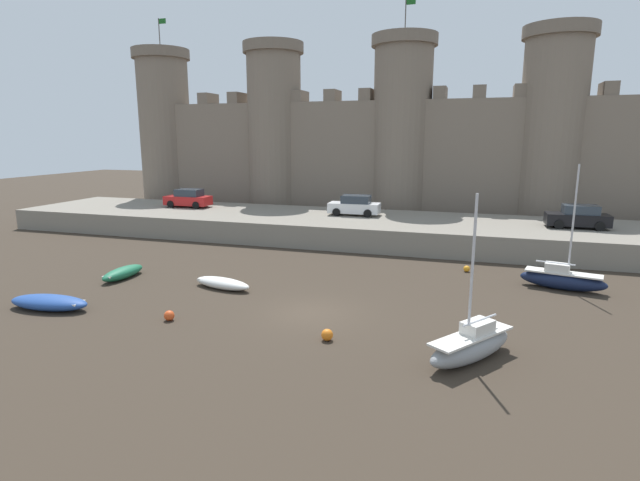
% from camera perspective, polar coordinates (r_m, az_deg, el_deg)
% --- Properties ---
extents(ground_plane, '(160.00, 160.00, 0.00)m').
position_cam_1_polar(ground_plane, '(23.27, -1.07, -8.29)').
color(ground_plane, '#382D23').
extents(quay_road, '(62.66, 10.00, 1.70)m').
position_cam_1_polar(quay_road, '(39.33, 7.00, 1.28)').
color(quay_road, gray).
rests_on(quay_road, ground).
extents(castle, '(56.54, 5.89, 19.84)m').
position_cam_1_polar(castle, '(47.69, 9.28, 10.96)').
color(castle, '#7A6B5B').
rests_on(castle, ground).
extents(rowboat_foreground_centre, '(4.09, 1.78, 0.69)m').
position_cam_1_polar(rowboat_foreground_centre, '(26.83, -28.56, -6.20)').
color(rowboat_foreground_centre, '#234793').
rests_on(rowboat_foreground_centre, ground).
extents(sailboat_midflat_right, '(3.40, 4.16, 6.12)m').
position_cam_1_polar(sailboat_midflat_right, '(19.24, 16.91, -11.33)').
color(sailboat_midflat_right, gray).
rests_on(sailboat_midflat_right, ground).
extents(rowboat_near_channel_right, '(1.11, 3.14, 0.66)m').
position_cam_1_polar(rowboat_near_channel_right, '(30.77, -21.60, -3.43)').
color(rowboat_near_channel_right, '#1E6B47').
rests_on(rowboat_near_channel_right, ground).
extents(rowboat_midflat_centre, '(3.61, 1.72, 0.58)m').
position_cam_1_polar(rowboat_midflat_centre, '(27.27, -11.10, -4.78)').
color(rowboat_midflat_centre, silver).
rests_on(rowboat_midflat_centre, ground).
extents(sailboat_foreground_left, '(4.39, 2.03, 6.63)m').
position_cam_1_polar(sailboat_foreground_left, '(29.52, 25.95, -3.94)').
color(sailboat_foreground_left, '#141E3D').
rests_on(sailboat_foreground_left, ground).
extents(mooring_buoy_mid_mud, '(0.48, 0.48, 0.48)m').
position_cam_1_polar(mooring_buoy_mid_mud, '(20.24, 0.82, -10.73)').
color(mooring_buoy_mid_mud, orange).
rests_on(mooring_buoy_mid_mud, ground).
extents(mooring_buoy_near_shore, '(0.38, 0.38, 0.38)m').
position_cam_1_polar(mooring_buoy_near_shore, '(31.29, 16.42, -3.12)').
color(mooring_buoy_near_shore, orange).
rests_on(mooring_buoy_near_shore, ground).
extents(mooring_buoy_near_channel, '(0.46, 0.46, 0.46)m').
position_cam_1_polar(mooring_buoy_near_channel, '(23.27, -16.85, -8.22)').
color(mooring_buoy_near_channel, '#E04C1E').
rests_on(mooring_buoy_near_channel, ground).
extents(car_quay_west, '(4.15, 1.97, 1.62)m').
position_cam_1_polar(car_quay_west, '(40.53, 3.98, 3.99)').
color(car_quay_west, silver).
rests_on(car_quay_west, quay_road).
extents(car_quay_east, '(4.15, 1.97, 1.62)m').
position_cam_1_polar(car_quay_east, '(39.13, 27.40, 2.40)').
color(car_quay_east, black).
rests_on(car_quay_east, quay_road).
extents(car_quay_centre_west, '(4.15, 1.97, 1.62)m').
position_cam_1_polar(car_quay_centre_west, '(46.70, -14.82, 4.67)').
color(car_quay_centre_west, red).
rests_on(car_quay_centre_west, quay_road).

